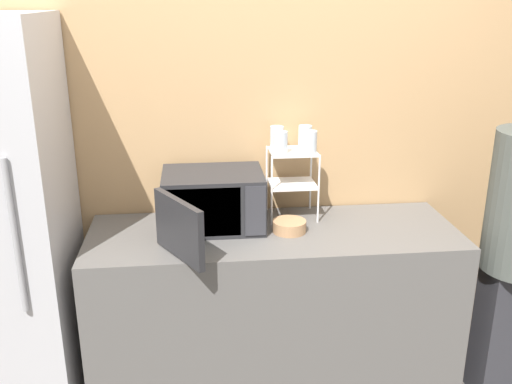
# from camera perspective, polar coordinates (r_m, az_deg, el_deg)

# --- Properties ---
(wall_back) EXTENTS (8.00, 0.06, 2.60)m
(wall_back) POSITION_cam_1_polar(r_m,az_deg,el_deg) (3.05, 0.94, 5.79)
(wall_back) COLOR tan
(wall_back) RESTS_ON ground_plane
(counter) EXTENTS (1.84, 0.64, 0.89)m
(counter) POSITION_cam_1_polar(r_m,az_deg,el_deg) (3.04, 1.71, -11.71)
(counter) COLOR #595654
(counter) RESTS_ON ground_plane
(microwave) EXTENTS (0.52, 0.71, 0.28)m
(microwave) POSITION_cam_1_polar(r_m,az_deg,el_deg) (2.83, -4.48, -0.93)
(microwave) COLOR #262628
(microwave) RESTS_ON counter
(dish_rack) EXTENTS (0.25, 0.21, 0.36)m
(dish_rack) POSITION_cam_1_polar(r_m,az_deg,el_deg) (2.94, 3.68, 2.24)
(dish_rack) COLOR white
(dish_rack) RESTS_ON counter
(glass_front_left) EXTENTS (0.07, 0.07, 0.11)m
(glass_front_left) POSITION_cam_1_polar(r_m,az_deg,el_deg) (2.84, 2.46, 4.96)
(glass_front_left) COLOR silver
(glass_front_left) RESTS_ON dish_rack
(glass_back_right) EXTENTS (0.07, 0.07, 0.11)m
(glass_back_right) POSITION_cam_1_polar(r_m,az_deg,el_deg) (2.98, 4.93, 5.57)
(glass_back_right) COLOR silver
(glass_back_right) RESTS_ON dish_rack
(glass_front_right) EXTENTS (0.07, 0.07, 0.11)m
(glass_front_right) POSITION_cam_1_polar(r_m,az_deg,el_deg) (2.86, 5.41, 5.00)
(glass_front_right) COLOR silver
(glass_front_right) RESTS_ON dish_rack
(glass_back_left) EXTENTS (0.07, 0.07, 0.11)m
(glass_back_left) POSITION_cam_1_polar(r_m,az_deg,el_deg) (2.95, 2.10, 5.51)
(glass_back_left) COLOR silver
(glass_back_left) RESTS_ON dish_rack
(bowl) EXTENTS (0.17, 0.17, 0.06)m
(bowl) POSITION_cam_1_polar(r_m,az_deg,el_deg) (2.82, 3.36, -3.45)
(bowl) COLOR #AD7F56
(bowl) RESTS_ON counter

